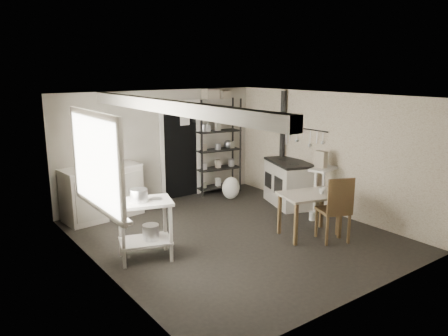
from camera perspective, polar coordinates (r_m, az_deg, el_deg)
floor at (r=7.37m, az=1.40°, el=-8.79°), size 5.00×5.00×0.00m
ceiling at (r=6.86m, az=1.50°, el=9.36°), size 5.00×5.00×0.00m
wall_back at (r=9.10m, az=-8.23°, el=2.80°), size 4.50×0.02×2.30m
wall_front at (r=5.35m, az=18.12°, el=-4.88°), size 4.50×0.02×2.30m
wall_left at (r=5.97m, az=-15.94°, el=-2.90°), size 0.02×5.00×2.30m
wall_right at (r=8.56m, az=13.46°, el=1.95°), size 0.02×5.00×2.30m
window at (r=6.08m, az=-16.55°, el=0.75°), size 0.12×1.76×1.28m
doorway at (r=9.31m, az=-5.68°, el=2.16°), size 0.96×0.10×2.08m
ceiling_beam at (r=6.21m, az=-7.38°, el=7.96°), size 0.18×5.00×0.18m
wallpaper_panel at (r=8.56m, az=13.41°, el=1.94°), size 0.01×5.00×2.30m
utensil_rail at (r=8.85m, az=10.38°, el=5.06°), size 0.06×1.20×0.44m
prep_table at (r=6.48m, az=-10.25°, el=-8.33°), size 0.91×0.76×0.89m
stockpot at (r=6.27m, az=-11.04°, el=-3.88°), size 0.30×0.30×0.26m
saucepan at (r=6.36m, az=-8.81°, el=-4.40°), size 0.21×0.21×0.10m
bucket at (r=6.49m, az=-9.53°, el=-8.41°), size 0.29×0.29×0.26m
base_cabinets at (r=8.40m, az=-15.61°, el=-3.23°), size 1.54×0.78×0.97m
mixing_bowl at (r=8.28m, az=-15.00°, el=0.12°), size 0.37×0.37×0.07m
counter_cup at (r=8.09m, az=-17.62°, el=-0.25°), size 0.14×0.14×0.10m
shelf_rack at (r=9.64m, az=-0.80°, el=2.29°), size 1.03×0.51×2.09m
shelf_jar at (r=9.43m, az=-2.12°, el=4.63°), size 0.10×0.10×0.20m
storage_box_a at (r=9.45m, az=-1.77°, el=8.55°), size 0.31×0.28×0.21m
storage_box_b at (r=9.59m, az=-0.10°, el=8.51°), size 0.29×0.27×0.16m
stove at (r=8.95m, az=8.41°, el=-2.03°), size 0.98×1.29×0.90m
stovepipe at (r=9.20m, az=7.69°, el=5.70°), size 0.13×0.13×1.47m
side_ledge at (r=8.40m, az=12.72°, el=-3.27°), size 0.66×0.45×0.93m
oats_box at (r=8.26m, az=12.55°, el=0.62°), size 0.13×0.21×0.31m
work_table at (r=7.37m, az=11.09°, el=-5.91°), size 1.10×0.89×0.73m
table_cup at (r=7.29m, az=12.67°, el=-2.66°), size 0.12×0.12×0.10m
chair at (r=7.23m, az=14.07°, el=-5.53°), size 0.59×0.60×1.08m
flour_sack at (r=9.30m, az=0.91°, el=-2.60°), size 0.40×0.35×0.47m
floor_crock at (r=8.22m, az=11.45°, el=-6.17°), size 0.13×0.13×0.15m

